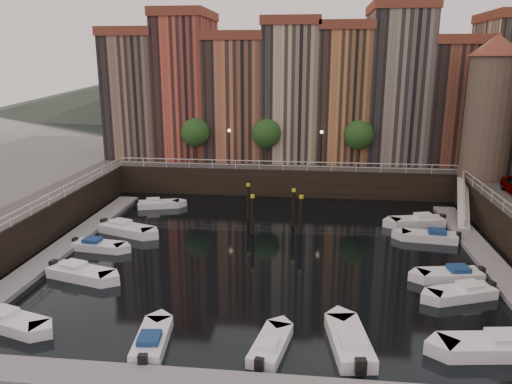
# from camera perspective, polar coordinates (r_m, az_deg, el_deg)

# --- Properties ---
(ground) EXTENTS (200.00, 200.00, 0.00)m
(ground) POSITION_cam_1_polar(r_m,az_deg,el_deg) (39.15, 1.58, -6.82)
(ground) COLOR black
(ground) RESTS_ON ground
(quay_far) EXTENTS (80.00, 20.00, 3.00)m
(quay_far) POSITION_cam_1_polar(r_m,az_deg,el_deg) (63.65, 3.65, 3.12)
(quay_far) COLOR black
(quay_far) RESTS_ON ground
(dock_left) EXTENTS (2.00, 28.00, 0.35)m
(dock_left) POSITION_cam_1_polar(r_m,az_deg,el_deg) (42.65, -20.90, -5.73)
(dock_left) COLOR gray
(dock_left) RESTS_ON ground
(dock_right) EXTENTS (2.00, 28.00, 0.35)m
(dock_right) POSITION_cam_1_polar(r_m,az_deg,el_deg) (40.24, 25.31, -7.44)
(dock_right) COLOR gray
(dock_right) RESTS_ON ground
(mountains) EXTENTS (145.00, 100.00, 18.00)m
(mountains) POSITION_cam_1_polar(r_m,az_deg,el_deg) (146.39, 6.16, 12.28)
(mountains) COLOR #2D382D
(mountains) RESTS_ON ground
(far_terrace) EXTENTS (48.70, 10.30, 17.50)m
(far_terrace) POSITION_cam_1_polar(r_m,az_deg,el_deg) (59.84, 6.90, 11.43)
(far_terrace) COLOR #856855
(far_terrace) RESTS_ON quay_far
(corner_tower) EXTENTS (5.20, 5.20, 13.80)m
(corner_tower) POSITION_cam_1_polar(r_m,az_deg,el_deg) (53.65, 25.24, 8.93)
(corner_tower) COLOR #6B5B4C
(corner_tower) RESTS_ON quay_right
(promenade_trees) EXTENTS (21.20, 3.20, 5.20)m
(promenade_trees) POSITION_cam_1_polar(r_m,az_deg,el_deg) (55.18, 1.91, 6.68)
(promenade_trees) COLOR black
(promenade_trees) RESTS_ON quay_far
(street_lamps) EXTENTS (10.36, 0.36, 4.18)m
(street_lamps) POSITION_cam_1_polar(r_m,az_deg,el_deg) (54.28, 2.17, 5.80)
(street_lamps) COLOR black
(street_lamps) RESTS_ON quay_far
(railings) EXTENTS (36.08, 34.04, 0.52)m
(railings) POSITION_cam_1_polar(r_m,az_deg,el_deg) (42.60, 2.19, 0.35)
(railings) COLOR white
(railings) RESTS_ON ground
(gangway) EXTENTS (2.78, 8.32, 3.73)m
(gangway) POSITION_cam_1_polar(r_m,az_deg,el_deg) (49.92, 22.62, -0.85)
(gangway) COLOR white
(gangway) RESTS_ON ground
(mooring_pilings) EXTENTS (5.32, 4.20, 3.78)m
(mooring_pilings) POSITION_cam_1_polar(r_m,az_deg,el_deg) (43.81, 2.00, -2.14)
(mooring_pilings) COLOR black
(mooring_pilings) RESTS_ON ground
(boat_left_0) EXTENTS (4.71, 2.85, 1.06)m
(boat_left_0) POSITION_cam_1_polar(r_m,az_deg,el_deg) (31.85, -26.30, -13.12)
(boat_left_0) COLOR white
(boat_left_0) RESTS_ON ground
(boat_left_1) EXTENTS (5.01, 2.93, 1.12)m
(boat_left_1) POSITION_cam_1_polar(r_m,az_deg,el_deg) (36.58, -19.49, -8.70)
(boat_left_1) COLOR white
(boat_left_1) RESTS_ON ground
(boat_left_2) EXTENTS (4.34, 2.03, 0.98)m
(boat_left_2) POSITION_cam_1_polar(r_m,az_deg,el_deg) (41.34, -17.64, -5.86)
(boat_left_2) COLOR white
(boat_left_2) RESTS_ON ground
(boat_left_3) EXTENTS (5.25, 3.39, 1.18)m
(boat_left_3) POSITION_cam_1_polar(r_m,az_deg,el_deg) (44.37, -14.68, -4.11)
(boat_left_3) COLOR white
(boat_left_3) RESTS_ON ground
(boat_left_4) EXTENTS (4.46, 2.63, 1.00)m
(boat_left_4) POSITION_cam_1_polar(r_m,az_deg,el_deg) (51.40, -11.18, -1.35)
(boat_left_4) COLOR white
(boat_left_4) RESTS_ON ground
(boat_right_0) EXTENTS (5.36, 2.54, 1.21)m
(boat_right_0) POSITION_cam_1_polar(r_m,az_deg,el_deg) (29.09, 25.44, -15.65)
(boat_right_0) COLOR white
(boat_right_0) RESTS_ON ground
(boat_right_1) EXTENTS (4.54, 3.04, 1.03)m
(boat_right_1) POSITION_cam_1_polar(r_m,az_deg,el_deg) (34.43, 22.58, -10.58)
(boat_right_1) COLOR white
(boat_right_1) RESTS_ON ground
(boat_right_2) EXTENTS (4.57, 2.33, 1.02)m
(boat_right_2) POSITION_cam_1_polar(r_m,az_deg,el_deg) (36.80, 21.43, -8.80)
(boat_right_2) COLOR white
(boat_right_2) RESTS_ON ground
(boat_right_3) EXTENTS (4.72, 2.18, 1.06)m
(boat_right_3) POSITION_cam_1_polar(r_m,az_deg,el_deg) (43.75, 19.33, -4.81)
(boat_right_3) COLOR white
(boat_right_3) RESTS_ON ground
(boat_right_4) EXTENTS (5.09, 2.87, 1.14)m
(boat_right_4) POSITION_cam_1_polar(r_m,az_deg,el_deg) (47.28, 18.06, -3.20)
(boat_right_4) COLOR white
(boat_right_4) RESTS_ON ground
(boat_near_1) EXTENTS (1.99, 4.37, 0.98)m
(boat_near_1) POSITION_cam_1_polar(r_m,az_deg,el_deg) (27.62, -11.84, -16.31)
(boat_near_1) COLOR white
(boat_near_1) RESTS_ON ground
(boat_near_2) EXTENTS (2.18, 4.21, 0.94)m
(boat_near_2) POSITION_cam_1_polar(r_m,az_deg,el_deg) (26.72, 1.63, -17.16)
(boat_near_2) COLOR white
(boat_near_2) RESTS_ON ground
(boat_near_3) EXTENTS (2.49, 5.12, 1.15)m
(boat_near_3) POSITION_cam_1_polar(r_m,az_deg,el_deg) (27.25, 10.66, -16.56)
(boat_near_3) COLOR white
(boat_near_3) RESTS_ON ground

